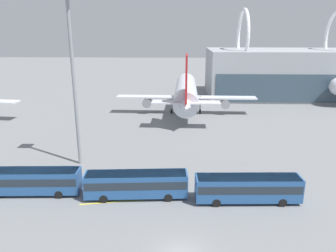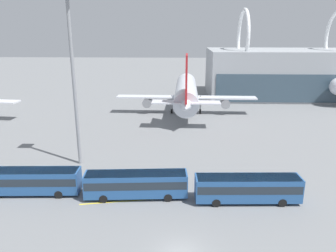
{
  "view_description": "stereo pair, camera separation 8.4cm",
  "coord_description": "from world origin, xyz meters",
  "px_view_note": "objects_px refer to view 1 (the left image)",
  "views": [
    {
      "loc": [
        -0.28,
        -25.81,
        19.96
      ],
      "look_at": [
        -2.18,
        28.19,
        4.0
      ],
      "focal_mm": 35.0,
      "sensor_mm": 36.0,
      "label": 1
    },
    {
      "loc": [
        -0.2,
        -25.81,
        19.96
      ],
      "look_at": [
        -2.18,
        28.19,
        4.0
      ],
      "focal_mm": 35.0,
      "sensor_mm": 36.0,
      "label": 2
    }
  ],
  "objects_px": {
    "shuttle_bus_2": "(248,187)",
    "floodlight_mast": "(72,63)",
    "airliner_at_gate_far": "(186,93)",
    "shuttle_bus_1": "(136,183)",
    "shuttle_bus_0": "(30,180)"
  },
  "relations": [
    {
      "from": "shuttle_bus_1",
      "to": "shuttle_bus_2",
      "type": "xyz_separation_m",
      "value": [
        13.45,
        -0.59,
        0.0
      ]
    },
    {
      "from": "airliner_at_gate_far",
      "to": "shuttle_bus_1",
      "type": "distance_m",
      "value": 44.14
    },
    {
      "from": "airliner_at_gate_far",
      "to": "shuttle_bus_0",
      "type": "distance_m",
      "value": 47.73
    },
    {
      "from": "airliner_at_gate_far",
      "to": "shuttle_bus_0",
      "type": "relative_size",
      "value": 2.9
    },
    {
      "from": "airliner_at_gate_far",
      "to": "shuttle_bus_2",
      "type": "xyz_separation_m",
      "value": [
        6.64,
        -44.09,
        -3.15
      ]
    },
    {
      "from": "airliner_at_gate_far",
      "to": "floodlight_mast",
      "type": "xyz_separation_m",
      "value": [
        -16.91,
        -33.13,
        10.41
      ]
    },
    {
      "from": "shuttle_bus_2",
      "to": "floodlight_mast",
      "type": "relative_size",
      "value": 0.51
    },
    {
      "from": "airliner_at_gate_far",
      "to": "shuttle_bus_1",
      "type": "xyz_separation_m",
      "value": [
        -6.81,
        -43.5,
        -3.15
      ]
    },
    {
      "from": "shuttle_bus_1",
      "to": "shuttle_bus_2",
      "type": "height_order",
      "value": "same"
    },
    {
      "from": "airliner_at_gate_far",
      "to": "shuttle_bus_2",
      "type": "distance_m",
      "value": 44.7
    },
    {
      "from": "shuttle_bus_1",
      "to": "floodlight_mast",
      "type": "height_order",
      "value": "floodlight_mast"
    },
    {
      "from": "shuttle_bus_0",
      "to": "shuttle_bus_1",
      "type": "xyz_separation_m",
      "value": [
        13.45,
        -0.39,
        0.0
      ]
    },
    {
      "from": "shuttle_bus_1",
      "to": "floodlight_mast",
      "type": "bearing_deg",
      "value": 130.12
    },
    {
      "from": "shuttle_bus_1",
      "to": "shuttle_bus_0",
      "type": "bearing_deg",
      "value": 174.19
    },
    {
      "from": "shuttle_bus_0",
      "to": "floodlight_mast",
      "type": "distance_m",
      "value": 17.16
    }
  ]
}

